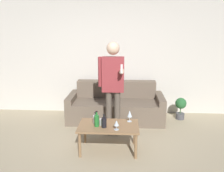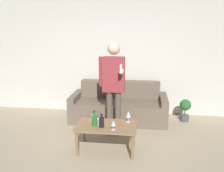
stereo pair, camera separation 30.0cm
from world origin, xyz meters
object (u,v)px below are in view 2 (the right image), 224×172
coffee_table (107,128)px  bottle_orange (94,118)px  couch (119,106)px  person_standing_front (113,81)px

coffee_table → bottle_orange: (-0.21, 0.07, 0.12)m
couch → person_standing_front: 1.05m
coffee_table → bottle_orange: bearing=162.1°
couch → person_standing_front: (-0.02, -0.76, 0.72)m
couch → person_standing_front: person_standing_front is taller
coffee_table → bottle_orange: size_ratio=5.22×
couch → person_standing_front: size_ratio=1.17×
couch → coffee_table: size_ratio=2.09×
couch → bottle_orange: 1.34m
person_standing_front → bottle_orange: bearing=-114.8°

